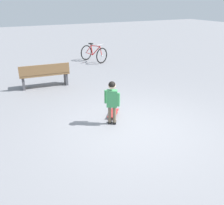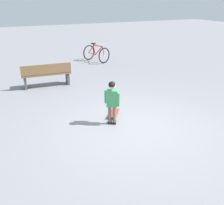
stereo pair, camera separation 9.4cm
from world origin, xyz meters
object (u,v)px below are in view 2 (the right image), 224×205
at_px(child_person, 112,98).
at_px(skateboard, 114,113).
at_px(bicycle_near, 96,53).
at_px(street_bench, 47,74).

xyz_separation_m(child_person, skateboard, (0.23, 0.40, -0.60)).
height_order(skateboard, bicycle_near, bicycle_near).
height_order(child_person, skateboard, child_person).
distance_m(skateboard, street_bench, 3.17).
relative_size(skateboard, bicycle_near, 0.44).
relative_size(child_person, street_bench, 0.65).
bearing_deg(street_bench, bicycle_near, 42.74).
relative_size(child_person, bicycle_near, 0.84).
distance_m(skateboard, bicycle_near, 5.91).
height_order(skateboard, street_bench, street_bench).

